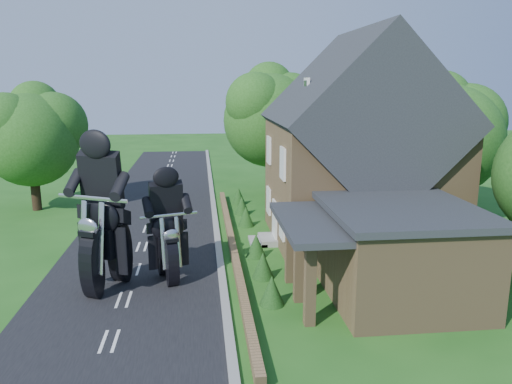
{
  "coord_description": "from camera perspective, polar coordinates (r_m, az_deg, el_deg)",
  "views": [
    {
      "loc": [
        2.9,
        -17.29,
        7.75
      ],
      "look_at": [
        5.41,
        4.98,
        2.8
      ],
      "focal_mm": 35.0,
      "sensor_mm": 36.0,
      "label": 1
    }
  ],
  "objects": [
    {
      "name": "ground",
      "position": [
        19.17,
        -14.87,
        -11.83
      ],
      "size": [
        120.0,
        120.0,
        0.0
      ],
      "primitive_type": "plane",
      "color": "#1D5317",
      "rests_on": "ground"
    },
    {
      "name": "road",
      "position": [
        19.17,
        -14.87,
        -11.81
      ],
      "size": [
        7.0,
        80.0,
        0.02
      ],
      "primitive_type": "cube",
      "color": "black",
      "rests_on": "ground"
    },
    {
      "name": "kerb",
      "position": [
        18.94,
        -3.67,
        -11.53
      ],
      "size": [
        0.3,
        80.0,
        0.12
      ],
      "primitive_type": "cube",
      "color": "gray",
      "rests_on": "ground"
    },
    {
      "name": "garden_wall",
      "position": [
        23.58,
        -2.69,
        -6.24
      ],
      "size": [
        0.3,
        22.0,
        0.4
      ],
      "primitive_type": "cube",
      "color": "olive",
      "rests_on": "ground"
    },
    {
      "name": "house",
      "position": [
        24.73,
        11.55,
        4.28
      ],
      "size": [
        9.54,
        8.64,
        10.24
      ],
      "color": "olive",
      "rests_on": "ground"
    },
    {
      "name": "annex",
      "position": [
        18.88,
        15.72,
        -6.51
      ],
      "size": [
        7.05,
        5.94,
        3.44
      ],
      "color": "olive",
      "rests_on": "ground"
    },
    {
      "name": "tree_house_right",
      "position": [
        29.44,
        21.6,
        6.59
      ],
      "size": [
        6.51,
        6.0,
        8.4
      ],
      "color": "black",
      "rests_on": "ground"
    },
    {
      "name": "tree_behind_house",
      "position": [
        35.32,
        12.39,
        9.7
      ],
      "size": [
        7.81,
        7.2,
        10.08
      ],
      "color": "black",
      "rests_on": "ground"
    },
    {
      "name": "tree_behind_left",
      "position": [
        34.88,
        2.3,
        9.13
      ],
      "size": [
        6.94,
        6.4,
        9.16
      ],
      "color": "black",
      "rests_on": "ground"
    },
    {
      "name": "tree_far_road",
      "position": [
        33.01,
        -23.74,
        6.35
      ],
      "size": [
        6.08,
        5.6,
        7.84
      ],
      "color": "black",
      "rests_on": "ground"
    },
    {
      "name": "shrub_a",
      "position": [
        17.97,
        1.83,
        -11.17
      ],
      "size": [
        0.9,
        0.9,
        1.1
      ],
      "primitive_type": "cone",
      "color": "#163C13",
      "rests_on": "ground"
    },
    {
      "name": "shrub_b",
      "position": [
        20.27,
        0.81,
        -8.36
      ],
      "size": [
        0.9,
        0.9,
        1.1
      ],
      "primitive_type": "cone",
      "color": "#163C13",
      "rests_on": "ground"
    },
    {
      "name": "shrub_c",
      "position": [
        22.6,
        0.01,
        -6.12
      ],
      "size": [
        0.9,
        0.9,
        1.1
      ],
      "primitive_type": "cone",
      "color": "#163C13",
      "rests_on": "ground"
    },
    {
      "name": "shrub_d",
      "position": [
        27.37,
        -1.16,
        -2.8
      ],
      "size": [
        0.9,
        0.9,
        1.1
      ],
      "primitive_type": "cone",
      "color": "#163C13",
      "rests_on": "ground"
    },
    {
      "name": "shrub_e",
      "position": [
        29.78,
        -1.61,
        -1.54
      ],
      "size": [
        0.9,
        0.9,
        1.1
      ],
      "primitive_type": "cone",
      "color": "#163C13",
      "rests_on": "ground"
    },
    {
      "name": "shrub_f",
      "position": [
        32.2,
        -1.98,
        -0.47
      ],
      "size": [
        0.9,
        0.9,
        1.1
      ],
      "primitive_type": "cone",
      "color": "#163C13",
      "rests_on": "ground"
    },
    {
      "name": "motorcycle_lead",
      "position": [
        20.25,
        -9.97,
        -8.14
      ],
      "size": [
        0.8,
        1.53,
        1.39
      ],
      "primitive_type": null,
      "rotation": [
        0.0,
        0.0,
        3.44
      ],
      "color": "black",
      "rests_on": "ground"
    },
    {
      "name": "motorcycle_follow",
      "position": [
        19.87,
        -16.65,
        -8.21
      ],
      "size": [
        1.32,
        1.98,
        1.83
      ],
      "primitive_type": null,
      "rotation": [
        0.0,
        0.0,
        2.68
      ],
      "color": "black",
      "rests_on": "ground"
    }
  ]
}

